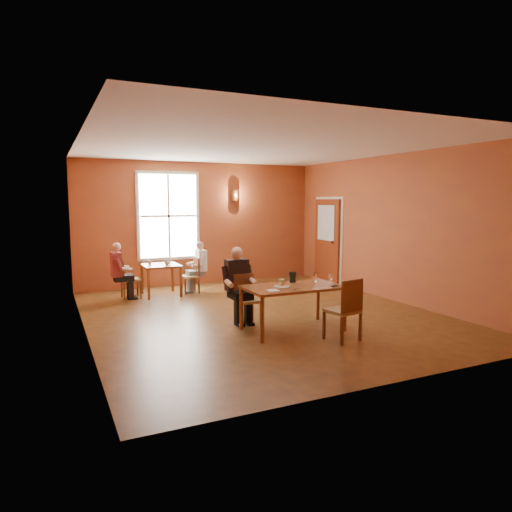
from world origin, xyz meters
name	(u,v)px	position (x,y,z in m)	size (l,w,h in m)	color
ground	(261,314)	(0.00, 0.00, 0.00)	(6.00, 7.00, 0.01)	brown
wall_back	(200,224)	(0.00, 3.50, 1.50)	(6.00, 0.04, 3.00)	brown
wall_front	(398,252)	(0.00, -3.50, 1.50)	(6.00, 0.04, 3.00)	brown
wall_left	(82,238)	(-3.00, 0.00, 1.50)	(0.04, 7.00, 3.00)	brown
wall_right	(392,228)	(3.00, 0.00, 1.50)	(0.04, 7.00, 3.00)	brown
ceiling	(261,147)	(0.00, 0.00, 3.00)	(6.00, 7.00, 0.04)	white
window	(169,216)	(-0.80, 3.45, 1.70)	(1.36, 0.10, 1.96)	white
door	(327,241)	(2.94, 2.30, 1.05)	(0.12, 1.04, 2.10)	maroon
wall_sconce	(235,195)	(0.90, 3.40, 2.20)	(0.16, 0.16, 0.28)	brown
main_table	(293,308)	(0.02, -1.15, 0.36)	(1.53, 0.86, 0.72)	brown
chair_diner_main	(247,300)	(-0.48, -0.50, 0.42)	(0.37, 0.37, 0.83)	brown
diner_main	(248,288)	(-0.48, -0.53, 0.62)	(0.50, 0.50, 1.24)	#422C20
chair_empty	(342,309)	(0.43, -1.91, 0.47)	(0.41, 0.41, 0.93)	brown
plate_food	(281,286)	(-0.19, -1.16, 0.73)	(0.25, 0.25, 0.03)	silver
sandwich	(282,283)	(-0.15, -1.09, 0.77)	(0.08, 0.08, 0.10)	tan
goblet_a	(315,277)	(0.50, -1.03, 0.80)	(0.07, 0.07, 0.17)	white
goblet_b	(330,279)	(0.66, -1.24, 0.80)	(0.07, 0.07, 0.17)	white
goblet_c	(314,281)	(0.31, -1.30, 0.80)	(0.07, 0.07, 0.17)	white
menu_stand	(293,277)	(0.17, -0.87, 0.81)	(0.11, 0.05, 0.18)	black
knife	(297,289)	(-0.05, -1.39, 0.72)	(0.20, 0.02, 0.00)	silver
napkin	(273,290)	(-0.44, -1.34, 0.72)	(0.16, 0.16, 0.01)	white
sunglasses	(334,286)	(0.60, -1.45, 0.72)	(0.12, 0.04, 0.01)	black
second_table	(161,280)	(-1.25, 2.43, 0.34)	(0.77, 0.77, 0.68)	brown
chair_diner_white	(190,276)	(-0.60, 2.43, 0.40)	(0.35, 0.35, 0.79)	brown
diner_white	(191,268)	(-0.57, 2.43, 0.55)	(0.44, 0.44, 1.11)	white
chair_diner_maroon	(131,279)	(-1.90, 2.43, 0.42)	(0.37, 0.37, 0.84)	#3E2814
diner_maroon	(129,271)	(-1.93, 2.43, 0.58)	(0.47, 0.47, 1.17)	#4E1519
cup_a	(167,263)	(-1.13, 2.35, 0.73)	(0.11, 0.11, 0.09)	white
cup_b	(150,262)	(-1.46, 2.59, 0.72)	(0.09, 0.09, 0.08)	white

